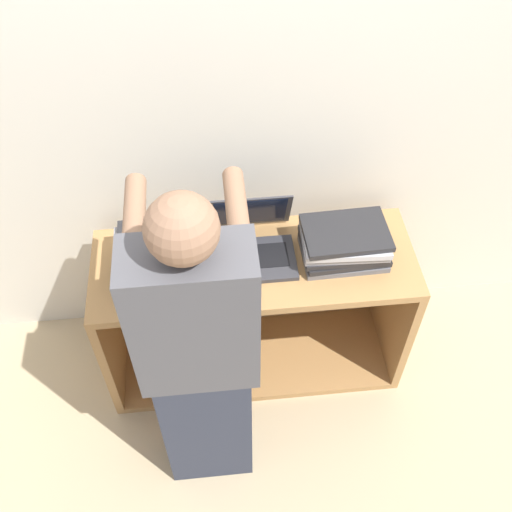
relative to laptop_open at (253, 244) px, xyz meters
name	(u,v)px	position (x,y,z in m)	size (l,w,h in m)	color
ground_plane	(260,401)	(0.00, -0.30, -0.78)	(12.00, 12.00, 0.00)	tan
wall_back	(245,116)	(0.00, 0.30, 0.42)	(8.00, 0.05, 2.40)	beige
cart	(253,302)	(0.00, 0.01, -0.42)	(1.34, 0.49, 0.73)	#A87A47
laptop_open	(253,244)	(0.00, 0.00, 0.00)	(0.34, 0.32, 0.24)	#333338
laptop_stack_left	(162,255)	(-0.37, -0.05, 0.04)	(0.36, 0.26, 0.17)	#B7B7BC
laptop_stack_right	(344,243)	(0.37, -0.05, 0.02)	(0.36, 0.26, 0.15)	slate
person	(200,362)	(-0.24, -0.53, 0.00)	(0.40, 0.52, 1.57)	#2D3342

